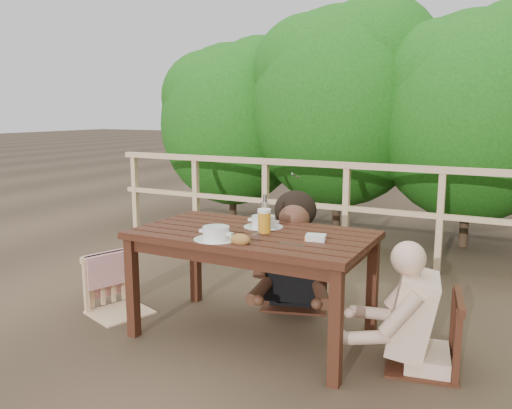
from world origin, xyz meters
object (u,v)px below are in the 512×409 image
at_px(beer_glass, 264,222).
at_px(chair_left, 118,261).
at_px(chair_far, 296,242).
at_px(chair_right, 425,297).
at_px(soup_near, 216,234).
at_px(butter_tub, 316,239).
at_px(table, 253,285).
at_px(bread_roll, 240,240).
at_px(tumbler, 255,238).
at_px(bottle, 265,213).
at_px(diner_right, 433,266).
at_px(soup_far, 263,222).
at_px(woman, 298,216).

bearing_deg(beer_glass, chair_left, -173.52).
height_order(chair_far, chair_right, chair_far).
distance_m(chair_far, chair_right, 1.24).
height_order(soup_near, butter_tub, soup_near).
bearing_deg(table, chair_left, -173.77).
height_order(bread_roll, butter_tub, bread_roll).
bearing_deg(tumbler, chair_far, 97.08).
xyz_separation_m(chair_left, beer_glass, (1.15, 0.13, 0.39)).
height_order(beer_glass, tumbler, beer_glass).
bearing_deg(bottle, diner_right, -0.61).
height_order(chair_left, chair_right, chair_right).
bearing_deg(table, chair_right, 4.43).
distance_m(chair_left, soup_far, 1.16).
bearing_deg(soup_far, table, -88.94).
bearing_deg(tumbler, beer_glass, 103.11).
relative_size(chair_left, diner_right, 0.65).
bearing_deg(chair_left, diner_right, -65.57).
xyz_separation_m(chair_left, diner_right, (2.20, 0.20, 0.22)).
bearing_deg(diner_right, table, 84.24).
bearing_deg(butter_tub, bottle, 150.74).
distance_m(chair_left, soup_near, 1.04).
bearing_deg(diner_right, chair_far, 51.35).
relative_size(soup_far, beer_glass, 1.59).
bearing_deg(soup_far, chair_far, 87.41).
bearing_deg(butter_tub, chair_far, 109.25).
height_order(diner_right, bottle, diner_right).
distance_m(woman, diner_right, 1.28).
relative_size(bread_roll, bottle, 0.50).
relative_size(diner_right, butter_tub, 10.36).
distance_m(chair_right, diner_right, 0.20).
height_order(chair_left, chair_far, chair_far).
relative_size(chair_right, beer_glass, 5.08).
xyz_separation_m(soup_far, beer_glass, (0.08, -0.15, 0.04)).
relative_size(chair_left, woman, 0.58).
bearing_deg(diner_right, chair_left, 85.17).
relative_size(beer_glass, butter_tub, 1.40).
relative_size(table, soup_near, 5.51).
relative_size(table, butter_tub, 12.71).
xyz_separation_m(table, chair_right, (1.10, 0.09, 0.08)).
bearing_deg(butter_tub, chair_left, 171.32).
distance_m(table, bread_roll, 0.51).
distance_m(beer_glass, bottle, 0.10).
bearing_deg(table, woman, 88.33).
distance_m(chair_left, chair_right, 2.18).
height_order(woman, tumbler, woman).
bearing_deg(table, bottle, 66.55).
xyz_separation_m(woman, beer_glass, (0.06, -0.70, 0.09)).
bearing_deg(bread_roll, woman, 93.41).
bearing_deg(soup_near, chair_far, 82.57).
bearing_deg(soup_near, bottle, 68.63).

